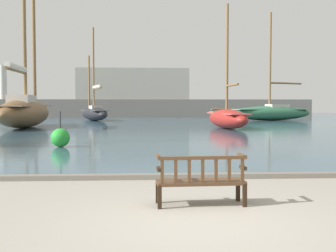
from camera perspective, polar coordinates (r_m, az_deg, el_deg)
The scene contains 10 objects.
ground_plane at distance 6.76m, azimuth 4.10°, elevation -12.79°, with size 160.00×160.00×0.00m, color gray.
harbor_water at distance 50.49m, azimuth -2.27°, elevation 0.83°, with size 100.00×80.00×0.08m, color #385666.
quay_edge_kerb at distance 10.49m, azimuth 1.40°, elevation -6.82°, with size 40.00×0.30×0.12m, color slate.
park_bench at distance 7.71m, azimuth 4.46°, elevation -7.26°, with size 1.62×0.59×0.92m.
sailboat_distant_harbor at distance 34.26m, azimuth -18.85°, elevation 2.00°, with size 3.02×13.10×13.05m.
sailboat_far_starboard at distance 31.73m, azimuth 8.05°, elevation 1.13°, with size 2.74×8.85×9.25m.
sailboat_mid_port at distance 49.11m, azimuth 13.86°, elevation 1.86°, with size 12.70×5.85×12.11m.
sailboat_mid_starboard at distance 48.18m, azimuth -9.95°, elevation 1.83°, with size 4.91×9.18×10.45m.
channel_buoy at distance 17.99m, azimuth -14.37°, elevation -1.53°, with size 0.78×0.78×1.48m.
far_breakwater at distance 58.85m, azimuth -3.38°, elevation 3.46°, with size 45.18×2.40×7.25m.
Camera 1 is at (-0.84, -6.45, 1.82)m, focal length 45.00 mm.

